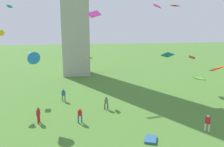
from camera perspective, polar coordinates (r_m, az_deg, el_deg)
person_0 at (r=33.43m, az=-11.92°, el=-5.08°), size 0.53×0.42×1.79m
person_1 at (r=29.67m, az=-1.44°, el=-7.16°), size 0.52×0.27×1.68m
person_2 at (r=26.00m, az=-7.98°, el=-10.05°), size 0.53×0.32×1.72m
person_3 at (r=25.77m, az=22.61°, el=-11.06°), size 0.47×0.53×1.76m
person_4 at (r=26.99m, az=-17.78°, el=-9.57°), size 0.37×0.55×1.81m
kite_flying_0 at (r=42.00m, az=-24.06°, el=14.94°), size 0.77×1.09×0.45m
kite_flying_1 at (r=28.66m, az=15.33°, el=15.90°), size 0.85×1.10×0.20m
kite_flying_2 at (r=35.38m, az=-4.41°, el=14.50°), size 2.09×1.55×1.21m
kite_flying_3 at (r=31.83m, az=24.54°, el=1.14°), size 1.67×1.27×0.77m
kite_flying_4 at (r=40.98m, az=11.05°, el=16.14°), size 1.32×1.12×0.88m
kite_flying_5 at (r=33.32m, az=20.70°, el=-1.19°), size 1.45×1.91×0.35m
kite_flying_6 at (r=27.73m, az=-19.48°, el=4.26°), size 2.33×2.70×1.85m
kite_flying_7 at (r=33.80m, az=13.59°, el=4.50°), size 1.55×1.73×1.05m
kite_flying_8 at (r=32.61m, az=-5.48°, el=3.98°), size 0.81×1.09×0.59m
kite_flying_9 at (r=39.64m, az=19.21°, el=3.81°), size 1.46×1.69×0.78m
kite_flying_10 at (r=34.32m, az=-25.51°, el=9.10°), size 0.77×1.07×0.76m
kite_bundle_1 at (r=22.80m, az=9.55°, el=-15.80°), size 1.59×1.85×0.22m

